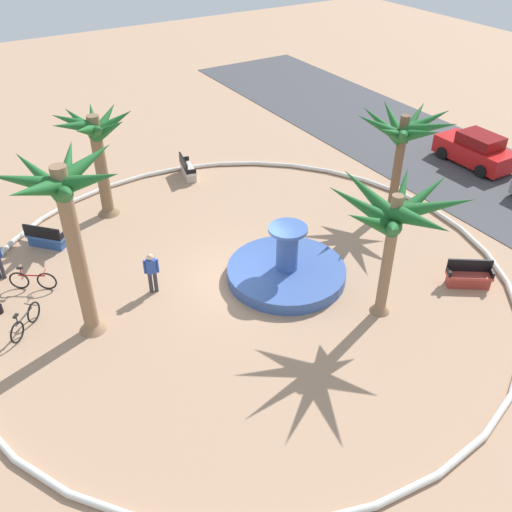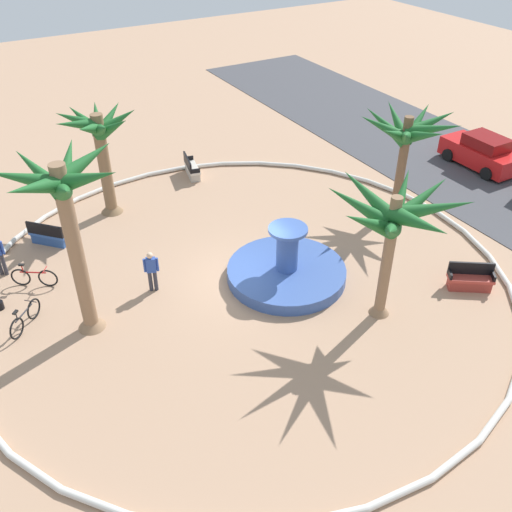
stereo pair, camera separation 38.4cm
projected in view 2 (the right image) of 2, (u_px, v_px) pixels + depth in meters
name	position (u px, v px, depth m)	size (l,w,h in m)	color
ground_plane	(243.00, 278.00, 20.70)	(80.00, 80.00, 0.00)	tan
plaza_curb	(243.00, 276.00, 20.65)	(19.40, 19.40, 0.20)	silver
street_asphalt	(504.00, 188.00, 26.49)	(48.00, 8.00, 0.03)	#424247
fountain	(286.00, 271.00, 20.55)	(4.36, 4.36, 2.17)	#38569E
palm_tree_near_fountain	(99.00, 137.00, 22.70)	(3.34, 3.44, 4.72)	brown
palm_tree_by_curb	(65.00, 206.00, 15.92)	(3.58, 3.77, 6.14)	#8E6B4C
palm_tree_mid_plaza	(407.00, 135.00, 22.84)	(4.12, 4.18, 4.53)	brown
palm_tree_far_side	(394.00, 219.00, 16.98)	(4.60, 4.41, 4.75)	#8E6B4C
bench_east	(49.00, 236.00, 22.43)	(1.51, 1.46, 1.00)	#335BA8
bench_west	(192.00, 169.00, 27.37)	(1.67, 0.84, 1.00)	beige
bench_north	(470.00, 280.00, 20.03)	(1.32, 1.60, 1.00)	#B73D33
bicycle_red_frame	(25.00, 318.00, 18.31)	(1.30, 1.22, 0.94)	black
bicycle_by_lamppost	(34.00, 277.00, 20.13)	(1.00, 1.47, 0.94)	black
person_pedestrian_stroll	(152.00, 270.00, 19.64)	(0.31, 0.50, 1.61)	#33333D
parked_car_leftmost	(481.00, 152.00, 27.98)	(4.00, 1.93, 1.67)	red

